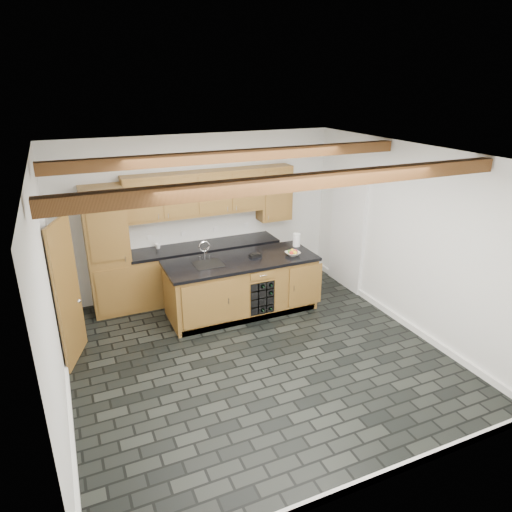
{
  "coord_description": "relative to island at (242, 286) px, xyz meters",
  "views": [
    {
      "loc": [
        -2.22,
        -5.06,
        3.63
      ],
      "look_at": [
        0.35,
        0.8,
        1.16
      ],
      "focal_mm": 32.0,
      "sensor_mm": 36.0,
      "label": 1
    }
  ],
  "objects": [
    {
      "name": "mug",
      "position": [
        -1.12,
        1.05,
        0.51
      ],
      "size": [
        0.13,
        0.13,
        0.09
      ],
      "primitive_type": "imported",
      "rotation": [
        0.0,
        0.0,
        -0.42
      ],
      "color": "white",
      "rests_on": "back_cabinetry"
    },
    {
      "name": "fruit_bowl",
      "position": [
        0.84,
        -0.16,
        0.49
      ],
      "size": [
        0.26,
        0.26,
        0.06
      ],
      "primitive_type": "imported",
      "rotation": [
        0.0,
        0.0,
        0.11
      ],
      "color": "beige",
      "rests_on": "island"
    },
    {
      "name": "back_cabinetry",
      "position": [
        -0.68,
        0.95,
        0.51
      ],
      "size": [
        3.65,
        0.62,
        2.2
      ],
      "color": "olive",
      "rests_on": "ground"
    },
    {
      "name": "kitchen_scale",
      "position": [
        0.25,
        0.03,
        0.49
      ],
      "size": [
        0.2,
        0.13,
        0.06
      ],
      "rotation": [
        0.0,
        0.0,
        0.11
      ],
      "color": "black",
      "rests_on": "island"
    },
    {
      "name": "paper_towel",
      "position": [
        1.11,
        0.21,
        0.58
      ],
      "size": [
        0.13,
        0.13,
        0.23
      ],
      "primitive_type": "cylinder",
      "color": "white",
      "rests_on": "island"
    },
    {
      "name": "ground",
      "position": [
        -0.31,
        -1.28,
        -0.46
      ],
      "size": [
        5.0,
        5.0,
        0.0
      ],
      "primitive_type": "plane",
      "color": "black",
      "rests_on": "ground"
    },
    {
      "name": "faucet",
      "position": [
        -0.56,
        0.05,
        0.5
      ],
      "size": [
        0.45,
        0.4,
        0.34
      ],
      "color": "black",
      "rests_on": "island"
    },
    {
      "name": "room_shell",
      "position": [
        -0.39,
        -0.75,
        1.06
      ],
      "size": [
        5.01,
        5.0,
        5.0
      ],
      "color": "white",
      "rests_on": "ground"
    },
    {
      "name": "fruit_cluster",
      "position": [
        0.84,
        -0.16,
        0.52
      ],
      "size": [
        0.16,
        0.17,
        0.07
      ],
      "color": "#AF172C",
      "rests_on": "fruit_bowl"
    },
    {
      "name": "island",
      "position": [
        0.0,
        0.0,
        0.0
      ],
      "size": [
        2.48,
        0.96,
        0.93
      ],
      "color": "olive",
      "rests_on": "ground"
    }
  ]
}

